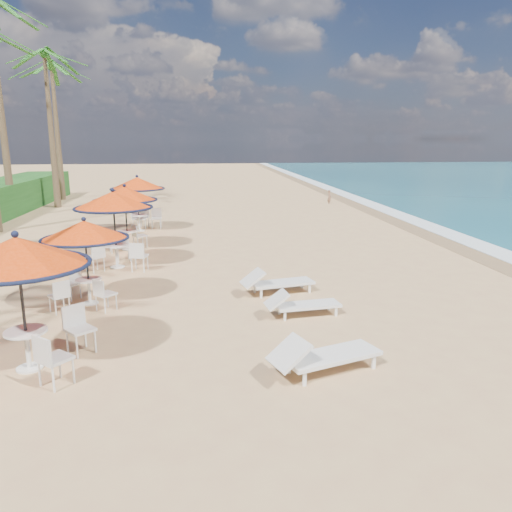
{
  "coord_description": "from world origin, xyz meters",
  "views": [
    {
      "loc": [
        -1.92,
        -9.39,
        4.23
      ],
      "look_at": [
        -0.49,
        3.4,
        1.2
      ],
      "focal_mm": 35.0,
      "sensor_mm": 36.0,
      "label": 1
    }
  ],
  "objects_px": {
    "station_3": "(125,200)",
    "lounger_far": "(275,282)",
    "lounger_mid": "(300,304)",
    "lounger_near": "(322,355)",
    "station_2": "(114,210)",
    "station_0": "(23,265)",
    "station_1": "(84,241)",
    "station_4": "(139,190)"
  },
  "relations": [
    {
      "from": "station_0",
      "to": "station_3",
      "type": "xyz_separation_m",
      "value": [
        0.32,
        10.41,
        -0.07
      ]
    },
    {
      "from": "station_0",
      "to": "lounger_near",
      "type": "height_order",
      "value": "station_0"
    },
    {
      "from": "lounger_near",
      "to": "lounger_far",
      "type": "height_order",
      "value": "lounger_near"
    },
    {
      "from": "station_0",
      "to": "station_2",
      "type": "xyz_separation_m",
      "value": [
        0.37,
        7.62,
        -0.07
      ]
    },
    {
      "from": "station_4",
      "to": "lounger_mid",
      "type": "distance_m",
      "value": 13.47
    },
    {
      "from": "station_0",
      "to": "station_4",
      "type": "bearing_deg",
      "value": 88.58
    },
    {
      "from": "station_2",
      "to": "station_4",
      "type": "bearing_deg",
      "value": 90.07
    },
    {
      "from": "lounger_near",
      "to": "lounger_mid",
      "type": "bearing_deg",
      "value": 66.22
    },
    {
      "from": "station_4",
      "to": "lounger_mid",
      "type": "height_order",
      "value": "station_4"
    },
    {
      "from": "station_4",
      "to": "lounger_mid",
      "type": "relative_size",
      "value": 1.37
    },
    {
      "from": "station_3",
      "to": "lounger_far",
      "type": "distance_m",
      "value": 8.12
    },
    {
      "from": "station_3",
      "to": "station_4",
      "type": "distance_m",
      "value": 4.2
    },
    {
      "from": "station_2",
      "to": "station_3",
      "type": "distance_m",
      "value": 2.79
    },
    {
      "from": "station_2",
      "to": "lounger_near",
      "type": "distance_m",
      "value": 9.89
    },
    {
      "from": "station_1",
      "to": "lounger_mid",
      "type": "relative_size",
      "value": 1.21
    },
    {
      "from": "lounger_near",
      "to": "lounger_mid",
      "type": "height_order",
      "value": "lounger_near"
    },
    {
      "from": "lounger_mid",
      "to": "station_3",
      "type": "bearing_deg",
      "value": 115.16
    },
    {
      "from": "lounger_near",
      "to": "lounger_mid",
      "type": "xyz_separation_m",
      "value": [
        0.21,
        3.07,
        -0.05
      ]
    },
    {
      "from": "station_3",
      "to": "station_2",
      "type": "bearing_deg",
      "value": -88.86
    },
    {
      "from": "station_3",
      "to": "lounger_far",
      "type": "relative_size",
      "value": 1.19
    },
    {
      "from": "station_2",
      "to": "station_1",
      "type": "bearing_deg",
      "value": -92.42
    },
    {
      "from": "lounger_mid",
      "to": "lounger_far",
      "type": "bearing_deg",
      "value": 92.7
    },
    {
      "from": "station_3",
      "to": "station_1",
      "type": "bearing_deg",
      "value": -90.93
    },
    {
      "from": "station_3",
      "to": "lounger_near",
      "type": "distance_m",
      "value": 12.37
    },
    {
      "from": "lounger_near",
      "to": "lounger_far",
      "type": "xyz_separation_m",
      "value": [
        -0.13,
        4.92,
        -0.02
      ]
    },
    {
      "from": "station_0",
      "to": "lounger_mid",
      "type": "distance_m",
      "value": 6.24
    },
    {
      "from": "station_2",
      "to": "lounger_far",
      "type": "xyz_separation_m",
      "value": [
        4.84,
        -3.49,
        -1.61
      ]
    },
    {
      "from": "station_3",
      "to": "station_4",
      "type": "relative_size",
      "value": 0.98
    },
    {
      "from": "station_4",
      "to": "lounger_far",
      "type": "bearing_deg",
      "value": -65.15
    },
    {
      "from": "station_1",
      "to": "station_0",
      "type": "bearing_deg",
      "value": -93.15
    },
    {
      "from": "station_2",
      "to": "lounger_near",
      "type": "bearing_deg",
      "value": -59.41
    },
    {
      "from": "station_1",
      "to": "lounger_near",
      "type": "xyz_separation_m",
      "value": [
        5.13,
        -4.56,
        -1.33
      ]
    },
    {
      "from": "station_3",
      "to": "lounger_mid",
      "type": "xyz_separation_m",
      "value": [
        5.23,
        -8.13,
        -1.64
      ]
    },
    {
      "from": "lounger_mid",
      "to": "lounger_far",
      "type": "xyz_separation_m",
      "value": [
        -0.34,
        1.85,
        0.03
      ]
    },
    {
      "from": "station_0",
      "to": "lounger_far",
      "type": "distance_m",
      "value": 6.86
    },
    {
      "from": "station_4",
      "to": "lounger_near",
      "type": "xyz_separation_m",
      "value": [
        4.98,
        -15.39,
        -1.56
      ]
    },
    {
      "from": "station_0",
      "to": "station_1",
      "type": "bearing_deg",
      "value": 86.85
    },
    {
      "from": "station_3",
      "to": "lounger_far",
      "type": "bearing_deg",
      "value": -52.04
    },
    {
      "from": "lounger_near",
      "to": "station_2",
      "type": "bearing_deg",
      "value": 100.74
    },
    {
      "from": "lounger_near",
      "to": "lounger_mid",
      "type": "relative_size",
      "value": 1.18
    },
    {
      "from": "station_4",
      "to": "lounger_near",
      "type": "height_order",
      "value": "station_4"
    },
    {
      "from": "station_4",
      "to": "lounger_near",
      "type": "distance_m",
      "value": 16.25
    }
  ]
}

